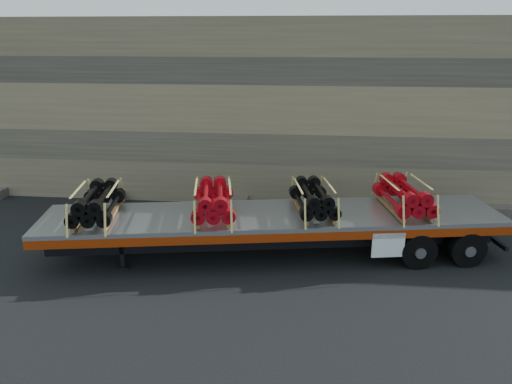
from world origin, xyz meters
TOP-DOWN VIEW (x-y plane):
  - ground at (0.00, 0.00)m, footprint 120.00×120.00m
  - rock_wall at (0.00, 6.50)m, footprint 44.00×3.00m
  - trailer at (-1.11, 0.36)m, footprint 13.69×5.02m
  - bundle_front at (-6.07, -0.57)m, footprint 1.61×2.56m
  - bundle_midfront at (-2.82, 0.04)m, footprint 1.61×2.55m
  - bundle_midrear at (0.07, 0.58)m, footprint 1.53×2.43m
  - bundle_rear at (2.75, 1.09)m, footprint 1.60×2.55m

SIDE VIEW (x-z plane):
  - ground at x=0.00m, z-range 0.00..0.00m
  - trailer at x=-1.11m, z-range 0.00..1.34m
  - bundle_midrear at x=0.07m, z-range 1.34..2.14m
  - bundle_rear at x=2.75m, z-range 1.34..2.19m
  - bundle_midfront at x=-2.82m, z-range 1.34..2.19m
  - bundle_front at x=-6.07m, z-range 1.34..2.19m
  - rock_wall at x=0.00m, z-range 0.00..7.00m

